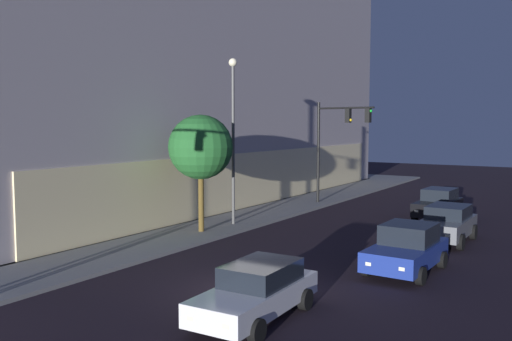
{
  "coord_description": "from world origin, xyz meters",
  "views": [
    {
      "loc": [
        -14.44,
        -9.38,
        5.41
      ],
      "look_at": [
        5.37,
        3.09,
        3.41
      ],
      "focal_mm": 38.03,
      "sensor_mm": 36.0,
      "label": 1
    }
  ],
  "objects_px": {
    "sidewalk_tree": "(201,147)",
    "modern_building": "(106,71)",
    "street_lamp_sidewalk": "(233,122)",
    "car_white": "(257,291)",
    "traffic_light_far_corner": "(338,132)",
    "car_blue": "(407,249)",
    "car_grey": "(447,223)",
    "car_black": "(438,204)"
  },
  "relations": [
    {
      "from": "car_blue",
      "to": "modern_building",
      "type": "bearing_deg",
      "value": 68.54
    },
    {
      "from": "car_blue",
      "to": "car_black",
      "type": "bearing_deg",
      "value": 8.39
    },
    {
      "from": "car_grey",
      "to": "sidewalk_tree",
      "type": "bearing_deg",
      "value": 113.47
    },
    {
      "from": "traffic_light_far_corner",
      "to": "street_lamp_sidewalk",
      "type": "distance_m",
      "value": 9.75
    },
    {
      "from": "modern_building",
      "to": "street_lamp_sidewalk",
      "type": "height_order",
      "value": "modern_building"
    },
    {
      "from": "street_lamp_sidewalk",
      "to": "car_grey",
      "type": "xyz_separation_m",
      "value": [
        2.14,
        -10.45,
        -4.65
      ]
    },
    {
      "from": "car_blue",
      "to": "car_black",
      "type": "distance_m",
      "value": 12.09
    },
    {
      "from": "car_grey",
      "to": "modern_building",
      "type": "bearing_deg",
      "value": 80.18
    },
    {
      "from": "traffic_light_far_corner",
      "to": "car_white",
      "type": "bearing_deg",
      "value": -162.2
    },
    {
      "from": "street_lamp_sidewalk",
      "to": "car_white",
      "type": "height_order",
      "value": "street_lamp_sidewalk"
    },
    {
      "from": "car_black",
      "to": "street_lamp_sidewalk",
      "type": "bearing_deg",
      "value": 133.3
    },
    {
      "from": "street_lamp_sidewalk",
      "to": "car_grey",
      "type": "height_order",
      "value": "street_lamp_sidewalk"
    },
    {
      "from": "modern_building",
      "to": "sidewalk_tree",
      "type": "distance_m",
      "value": 19.85
    },
    {
      "from": "street_lamp_sidewalk",
      "to": "car_white",
      "type": "xyz_separation_m",
      "value": [
        -10.87,
        -8.28,
        -4.74
      ]
    },
    {
      "from": "traffic_light_far_corner",
      "to": "street_lamp_sidewalk",
      "type": "height_order",
      "value": "street_lamp_sidewalk"
    },
    {
      "from": "car_white",
      "to": "car_blue",
      "type": "distance_m",
      "value": 7.33
    },
    {
      "from": "traffic_light_far_corner",
      "to": "car_blue",
      "type": "bearing_deg",
      "value": -147.16
    },
    {
      "from": "modern_building",
      "to": "car_black",
      "type": "height_order",
      "value": "modern_building"
    },
    {
      "from": "car_blue",
      "to": "car_grey",
      "type": "bearing_deg",
      "value": -0.72
    },
    {
      "from": "car_white",
      "to": "car_grey",
      "type": "relative_size",
      "value": 1.08
    },
    {
      "from": "traffic_light_far_corner",
      "to": "car_white",
      "type": "xyz_separation_m",
      "value": [
        -20.45,
        -6.57,
        -4.1
      ]
    },
    {
      "from": "car_white",
      "to": "car_blue",
      "type": "relative_size",
      "value": 1.06
    },
    {
      "from": "sidewalk_tree",
      "to": "car_grey",
      "type": "xyz_separation_m",
      "value": [
        4.63,
        -10.66,
        -3.41
      ]
    },
    {
      "from": "street_lamp_sidewalk",
      "to": "modern_building",
      "type": "bearing_deg",
      "value": 67.86
    },
    {
      "from": "modern_building",
      "to": "car_blue",
      "type": "xyz_separation_m",
      "value": [
        -10.72,
        -27.26,
        -8.75
      ]
    },
    {
      "from": "modern_building",
      "to": "car_white",
      "type": "xyz_separation_m",
      "value": [
        -17.74,
        -25.16,
        -8.81
      ]
    },
    {
      "from": "modern_building",
      "to": "traffic_light_far_corner",
      "type": "height_order",
      "value": "modern_building"
    },
    {
      "from": "traffic_light_far_corner",
      "to": "car_blue",
      "type": "relative_size",
      "value": 1.56
    },
    {
      "from": "car_black",
      "to": "car_white",
      "type": "bearing_deg",
      "value": 178.99
    },
    {
      "from": "car_grey",
      "to": "car_black",
      "type": "xyz_separation_m",
      "value": [
        5.98,
        1.84,
        -0.0
      ]
    },
    {
      "from": "street_lamp_sidewalk",
      "to": "car_grey",
      "type": "bearing_deg",
      "value": -78.44
    },
    {
      "from": "street_lamp_sidewalk",
      "to": "car_white",
      "type": "relative_size",
      "value": 1.89
    },
    {
      "from": "car_black",
      "to": "modern_building",
      "type": "bearing_deg",
      "value": 92.8
    },
    {
      "from": "traffic_light_far_corner",
      "to": "sidewalk_tree",
      "type": "bearing_deg",
      "value": 170.97
    },
    {
      "from": "car_blue",
      "to": "sidewalk_tree",
      "type": "bearing_deg",
      "value": 82.7
    },
    {
      "from": "car_grey",
      "to": "car_black",
      "type": "relative_size",
      "value": 0.97
    },
    {
      "from": "sidewalk_tree",
      "to": "modern_building",
      "type": "bearing_deg",
      "value": 60.7
    },
    {
      "from": "car_black",
      "to": "traffic_light_far_corner",
      "type": "bearing_deg",
      "value": 78.03
    },
    {
      "from": "street_lamp_sidewalk",
      "to": "car_black",
      "type": "height_order",
      "value": "street_lamp_sidewalk"
    },
    {
      "from": "street_lamp_sidewalk",
      "to": "sidewalk_tree",
      "type": "relative_size",
      "value": 1.51
    },
    {
      "from": "street_lamp_sidewalk",
      "to": "car_white",
      "type": "distance_m",
      "value": 14.46
    },
    {
      "from": "car_blue",
      "to": "car_grey",
      "type": "xyz_separation_m",
      "value": [
        5.98,
        -0.08,
        0.02
      ]
    }
  ]
}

